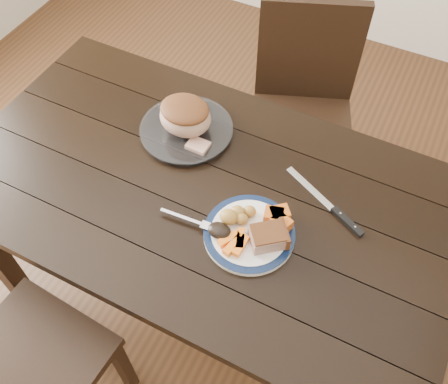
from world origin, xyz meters
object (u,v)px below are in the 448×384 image
at_px(chair_far, 303,102).
at_px(roast_joint, 185,117).
at_px(carving_knife, 338,213).
at_px(dining_table, 205,204).
at_px(pork_slice, 268,237).
at_px(dinner_plate, 249,234).
at_px(fork, 192,221).
at_px(serving_platter, 187,131).

bearing_deg(chair_far, roast_joint, 45.01).
bearing_deg(carving_knife, chair_far, 143.29).
xyz_separation_m(dining_table, roast_joint, (-0.16, 0.18, 0.17)).
height_order(chair_far, carving_knife, chair_far).
xyz_separation_m(pork_slice, carving_knife, (0.15, 0.19, -0.04)).
relative_size(dinner_plate, fork, 1.50).
relative_size(chair_far, serving_platter, 3.02).
height_order(fork, carving_knife, fork).
bearing_deg(serving_platter, carving_knife, -8.86).
xyz_separation_m(dining_table, pork_slice, (0.26, -0.10, 0.13)).
xyz_separation_m(dinner_plate, fork, (-0.17, -0.04, 0.01)).
distance_m(serving_platter, carving_knife, 0.58).
distance_m(chair_far, serving_platter, 0.65).
bearing_deg(dinner_plate, fork, -165.95).
height_order(chair_far, fork, chair_far).
bearing_deg(roast_joint, fork, -58.28).
bearing_deg(fork, roast_joint, 117.90).
bearing_deg(dining_table, serving_platter, 132.02).
bearing_deg(dinner_plate, pork_slice, -4.76).
distance_m(serving_platter, roast_joint, 0.07).
height_order(serving_platter, roast_joint, roast_joint).
relative_size(dining_table, pork_slice, 16.20).
xyz_separation_m(chair_far, roast_joint, (-0.24, -0.55, 0.30)).
distance_m(dining_table, serving_platter, 0.26).
xyz_separation_m(dining_table, serving_platter, (-0.16, 0.18, 0.10)).
relative_size(roast_joint, carving_knife, 0.59).
distance_m(serving_platter, pork_slice, 0.51).
relative_size(chair_far, fork, 5.22).
height_order(dinner_plate, pork_slice, pork_slice).
distance_m(serving_platter, fork, 0.37).
bearing_deg(dinner_plate, dining_table, 154.66).
bearing_deg(dining_table, carving_knife, 12.80).
bearing_deg(fork, chair_far, 83.08).
bearing_deg(dining_table, chair_far, 83.77).
bearing_deg(roast_joint, pork_slice, -33.60).
bearing_deg(chair_far, dinner_plate, 77.06).
bearing_deg(dining_table, pork_slice, -21.00).
xyz_separation_m(dinner_plate, pork_slice, (0.06, -0.00, 0.03)).
height_order(dining_table, roast_joint, roast_joint).
xyz_separation_m(serving_platter, fork, (0.20, -0.32, 0.01)).
relative_size(dinner_plate, serving_platter, 0.87).
bearing_deg(fork, dinner_plate, 10.23).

